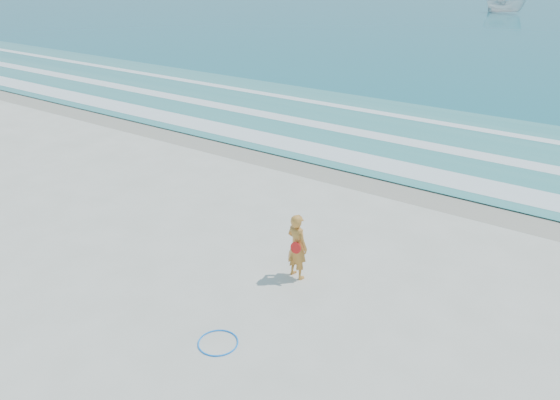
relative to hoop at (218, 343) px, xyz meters
The scene contains 9 objects.
ground 2.23m from the hoop, 169.38° to the left, with size 400.00×400.00×0.00m, color silver.
wet_sand 9.66m from the hoop, 103.13° to the left, with size 400.00×2.40×0.00m, color #B2A893.
shallow 14.58m from the hoop, 98.66° to the left, with size 400.00×10.00×0.01m, color #59B7AD.
foam_near 10.93m from the hoop, 101.58° to the left, with size 400.00×1.40×0.01m, color white.
foam_mid 13.79m from the hoop, 99.16° to the left, with size 400.00×0.90×0.01m, color white.
foam_far 17.05m from the hoop, 97.40° to the left, with size 400.00×0.60×0.01m, color white.
hoop is the anchor object (origin of this frame).
boat 68.70m from the hoop, 99.79° to the left, with size 1.83×4.86×1.88m, color silver.
woman 3.00m from the hoop, 91.24° to the left, with size 0.66×0.51×1.60m.
Camera 1 is at (8.02, -6.71, 6.93)m, focal length 35.00 mm.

